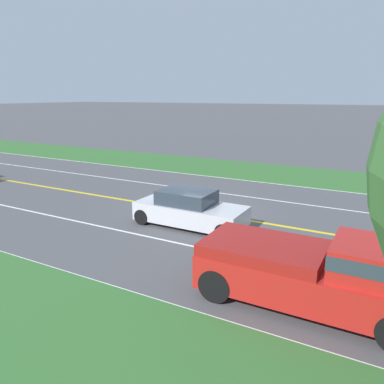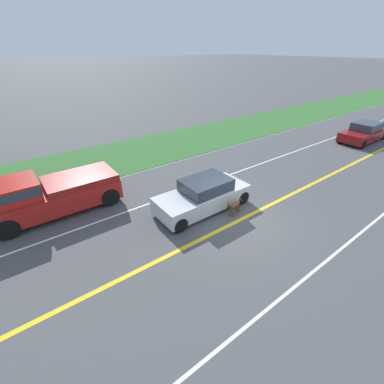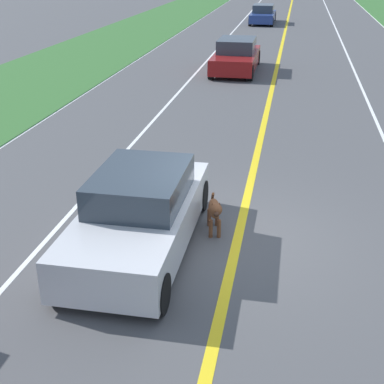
# 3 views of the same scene
# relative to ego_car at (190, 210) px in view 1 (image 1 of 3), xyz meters

# --- Properties ---
(ground_plane) EXTENTS (400.00, 400.00, 0.00)m
(ground_plane) POSITION_rel_ego_car_xyz_m (-1.70, -0.58, -0.66)
(ground_plane) COLOR #4C4C4F
(centre_divider_line) EXTENTS (0.18, 160.00, 0.01)m
(centre_divider_line) POSITION_rel_ego_car_xyz_m (-1.70, -0.58, -0.66)
(centre_divider_line) COLOR yellow
(centre_divider_line) RESTS_ON ground
(lane_edge_line_right) EXTENTS (0.14, 160.00, 0.01)m
(lane_edge_line_right) POSITION_rel_ego_car_xyz_m (5.30, -0.58, -0.66)
(lane_edge_line_right) COLOR white
(lane_edge_line_right) RESTS_ON ground
(lane_edge_line_left) EXTENTS (0.14, 160.00, 0.01)m
(lane_edge_line_left) POSITION_rel_ego_car_xyz_m (-8.70, -0.58, -0.66)
(lane_edge_line_left) COLOR white
(lane_edge_line_left) RESTS_ON ground
(lane_dash_same_dir) EXTENTS (0.10, 160.00, 0.01)m
(lane_dash_same_dir) POSITION_rel_ego_car_xyz_m (1.80, -0.58, -0.66)
(lane_dash_same_dir) COLOR white
(lane_dash_same_dir) RESTS_ON ground
(lane_dash_oncoming) EXTENTS (0.10, 160.00, 0.01)m
(lane_dash_oncoming) POSITION_rel_ego_car_xyz_m (-5.20, -0.58, -0.66)
(lane_dash_oncoming) COLOR white
(lane_dash_oncoming) RESTS_ON ground
(grass_verge_left) EXTENTS (6.00, 160.00, 0.03)m
(grass_verge_left) POSITION_rel_ego_car_xyz_m (-11.70, -0.58, -0.65)
(grass_verge_left) COLOR #33662D
(grass_verge_left) RESTS_ON ground
(ego_car) EXTENTS (1.82, 4.37, 1.42)m
(ego_car) POSITION_rel_ego_car_xyz_m (0.00, 0.00, 0.00)
(ego_car) COLOR silver
(ego_car) RESTS_ON ground
(dog) EXTENTS (0.41, 1.19, 0.80)m
(dog) POSITION_rel_ego_car_xyz_m (-1.23, -0.73, -0.17)
(dog) COLOR brown
(dog) RESTS_ON ground
(pickup_truck) EXTENTS (2.08, 5.22, 1.87)m
(pickup_truck) POSITION_rel_ego_car_xyz_m (3.69, 5.56, 0.29)
(pickup_truck) COLOR red
(pickup_truck) RESTS_ON ground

